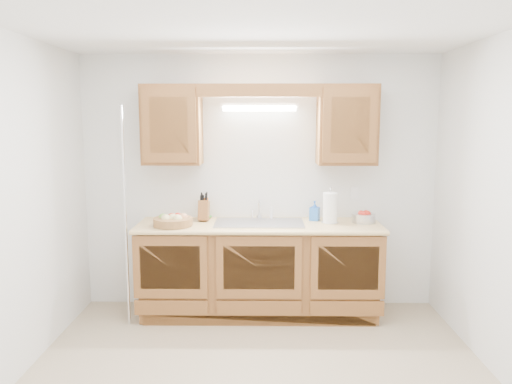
{
  "coord_description": "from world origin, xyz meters",
  "views": [
    {
      "loc": [
        0.02,
        -3.44,
        1.89
      ],
      "look_at": [
        -0.03,
        0.85,
        1.25
      ],
      "focal_mm": 35.0,
      "sensor_mm": 36.0,
      "label": 1
    }
  ],
  "objects_px": {
    "paper_towel": "(330,208)",
    "fruit_basket": "(173,221)",
    "apple_bowl": "(364,217)",
    "knife_block": "(204,210)"
  },
  "relations": [
    {
      "from": "fruit_basket",
      "to": "knife_block",
      "type": "height_order",
      "value": "knife_block"
    },
    {
      "from": "apple_bowl",
      "to": "paper_towel",
      "type": "bearing_deg",
      "value": -172.88
    },
    {
      "from": "fruit_basket",
      "to": "paper_towel",
      "type": "relative_size",
      "value": 1.06
    },
    {
      "from": "paper_towel",
      "to": "fruit_basket",
      "type": "bearing_deg",
      "value": -174.83
    },
    {
      "from": "paper_towel",
      "to": "apple_bowl",
      "type": "height_order",
      "value": "paper_towel"
    },
    {
      "from": "fruit_basket",
      "to": "knife_block",
      "type": "relative_size",
      "value": 1.28
    },
    {
      "from": "knife_block",
      "to": "apple_bowl",
      "type": "distance_m",
      "value": 1.54
    },
    {
      "from": "fruit_basket",
      "to": "apple_bowl",
      "type": "height_order",
      "value": "same"
    },
    {
      "from": "knife_block",
      "to": "fruit_basket",
      "type": "bearing_deg",
      "value": -133.93
    },
    {
      "from": "knife_block",
      "to": "paper_towel",
      "type": "height_order",
      "value": "paper_towel"
    }
  ]
}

